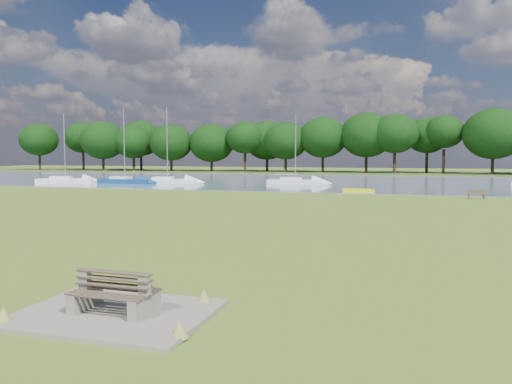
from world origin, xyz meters
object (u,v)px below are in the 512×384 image
(bench_pair, at_px, (114,294))
(sailboat_0, at_px, (65,179))
(kayak, at_px, (359,190))
(sailboat_1, at_px, (295,180))
(sailboat_4, at_px, (124,179))
(sailboat_2, at_px, (167,179))
(riverbank_bench, at_px, (477,194))

(bench_pair, xyz_separation_m, sailboat_0, (-33.97, 42.53, 0.05))
(kayak, xyz_separation_m, sailboat_1, (-8.33, 10.18, 0.34))
(sailboat_0, distance_m, sailboat_1, 28.26)
(bench_pair, relative_size, sailboat_4, 0.20)
(kayak, xyz_separation_m, sailboat_2, (-23.47, 7.19, 0.35))
(bench_pair, distance_m, kayak, 38.06)
(sailboat_0, bearing_deg, riverbank_bench, -32.83)
(sailboat_1, height_order, sailboat_2, sailboat_2)
(sailboat_0, height_order, sailboat_4, sailboat_4)
(sailboat_0, bearing_deg, sailboat_2, -9.97)
(bench_pair, height_order, sailboat_0, sailboat_0)
(bench_pair, bearing_deg, sailboat_1, 98.48)
(riverbank_bench, xyz_separation_m, sailboat_1, (-18.02, 14.45, 0.14))
(sailboat_2, bearing_deg, bench_pair, -77.27)
(riverbank_bench, height_order, sailboat_1, sailboat_1)
(bench_pair, bearing_deg, riverbank_bench, 71.86)
(kayak, height_order, sailboat_4, sailboat_4)
(sailboat_4, bearing_deg, sailboat_2, 18.20)
(sailboat_0, xyz_separation_m, sailboat_1, (27.69, 5.65, -0.02))
(kayak, relative_size, sailboat_4, 0.32)
(sailboat_0, xyz_separation_m, sailboat_4, (7.63, 1.12, 0.02))
(riverbank_bench, relative_size, sailboat_1, 0.16)
(bench_pair, height_order, sailboat_1, sailboat_1)
(sailboat_0, height_order, sailboat_1, sailboat_0)
(kayak, bearing_deg, bench_pair, -82.76)
(sailboat_1, bearing_deg, kayak, -47.31)
(sailboat_1, xyz_separation_m, sailboat_2, (-15.14, -2.99, 0.01))
(riverbank_bench, height_order, sailboat_2, sailboat_2)
(sailboat_0, xyz_separation_m, sailboat_2, (12.54, 2.66, -0.01))
(kayak, height_order, sailboat_0, sailboat_0)
(riverbank_bench, bearing_deg, sailboat_0, 165.68)
(sailboat_2, bearing_deg, sailboat_1, -1.44)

